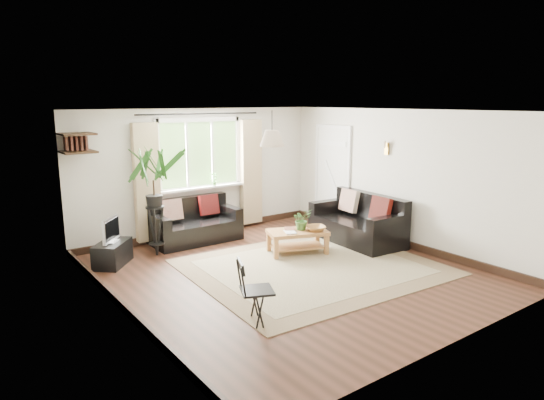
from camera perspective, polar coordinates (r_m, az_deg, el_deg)
floor at (r=7.39m, az=1.85°, el=-8.51°), size 5.50×5.50×0.00m
ceiling at (r=6.93m, az=1.98°, el=10.44°), size 5.50×5.50×0.00m
wall_back at (r=9.35m, az=-8.54°, el=3.26°), size 5.00×0.02×2.40m
wall_front at (r=5.24m, az=20.83°, el=-4.03°), size 5.00×0.02×2.40m
wall_left at (r=5.89m, az=-17.61°, el=-2.12°), size 0.02×5.50×2.40m
wall_right at (r=8.81m, az=14.85°, el=2.48°), size 0.02×5.50×2.40m
rug at (r=7.61m, az=4.75°, el=-7.84°), size 3.79×3.31×0.02m
window at (r=9.27m, az=-8.49°, el=5.37°), size 2.50×0.16×2.16m
door at (r=9.96m, az=7.09°, el=2.64°), size 0.06×0.96×2.06m
corner_shelf at (r=8.24m, az=-21.91°, el=6.25°), size 0.50×0.50×0.34m
pendant_lamp at (r=7.27m, az=-0.00°, el=7.74°), size 0.36×0.36×0.54m
wall_sconce at (r=8.88m, az=13.24°, el=6.14°), size 0.12×0.12×0.28m
sofa_back at (r=8.95m, az=-9.03°, el=-2.52°), size 1.59×0.80×0.75m
sofa_right at (r=8.93m, az=9.93°, el=-2.33°), size 1.81×0.99×0.83m
coffee_table at (r=8.21m, az=3.00°, el=-4.96°), size 1.10×0.84×0.40m
table_plant at (r=8.18m, az=3.52°, el=-2.29°), size 0.35×0.31×0.35m
bowl at (r=8.16m, az=5.12°, el=-3.34°), size 0.44×0.44×0.08m
book_a at (r=8.00m, az=1.53°, el=-3.84°), size 0.26×0.29×0.02m
book_b at (r=8.19m, az=1.48°, el=-3.45°), size 0.28×0.29×0.02m
tv_stand at (r=8.05m, az=-18.25°, el=-5.99°), size 0.75×0.78×0.37m
tv at (r=7.95m, az=-18.43°, el=-3.30°), size 0.49×0.52×0.41m
palm_stand at (r=8.18m, az=-13.66°, el=-0.28°), size 0.89×0.89×1.80m
folding_chair at (r=5.68m, az=-1.78°, el=-10.72°), size 0.53×0.53×0.77m
sill_plant at (r=9.39m, az=-6.82°, el=2.50°), size 0.14×0.10×0.27m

